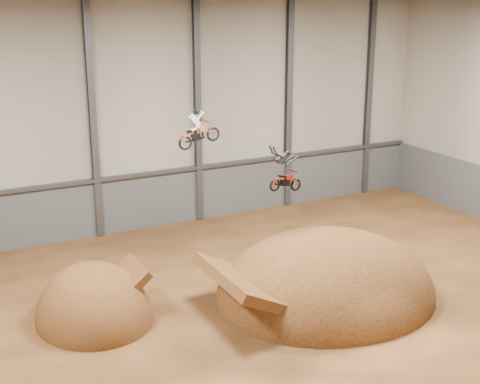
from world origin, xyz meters
name	(u,v)px	position (x,y,z in m)	size (l,w,h in m)	color
floor	(265,327)	(0.00, 0.00, 0.00)	(40.00, 40.00, 0.00)	#462912
back_wall	(146,118)	(0.00, 15.00, 7.00)	(40.00, 0.10, 14.00)	#AAA497
ceiling	(269,2)	(0.00, 0.00, 14.00)	(40.00, 40.00, 0.00)	black
lower_band_back	(150,200)	(0.00, 14.90, 1.75)	(39.80, 0.18, 3.50)	#56595E
steel_rail	(150,173)	(0.00, 14.75, 3.55)	(39.80, 0.35, 0.20)	#47494F
steel_column_2	(93,123)	(-3.33, 14.80, 7.00)	(0.40, 0.36, 13.90)	#47494F
steel_column_3	(198,114)	(3.33, 14.80, 7.00)	(0.40, 0.36, 13.90)	#47494F
steel_column_4	(289,106)	(10.00, 14.80, 7.00)	(0.40, 0.36, 13.90)	#47494F
steel_column_5	(368,99)	(16.67, 14.80, 7.00)	(0.40, 0.36, 13.90)	#47494F
takeoff_ramp	(95,319)	(-6.60, 4.21, 0.00)	(5.25, 6.06, 5.25)	#442611
landing_ramp	(325,296)	(4.16, 1.35, 0.00)	(11.13, 9.84, 6.42)	#442611
fmx_rider_a	(200,125)	(-0.03, 6.75, 7.99)	(2.27, 0.86, 2.05)	red
fmx_rider_b	(285,169)	(2.55, 2.78, 6.36)	(2.58, 0.74, 2.21)	red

